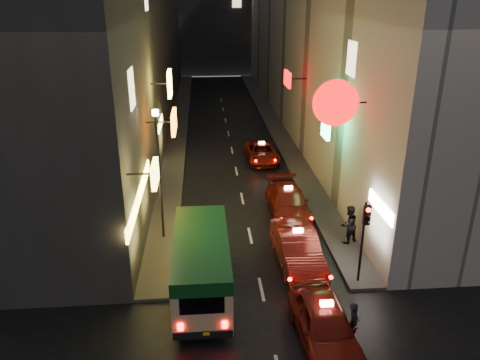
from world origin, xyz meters
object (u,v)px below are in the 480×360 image
object	(u,v)px
minibus	(202,260)
lamp_post	(159,167)
traffic_light	(365,226)
taxi_near	(325,322)
pedestrian_crossing	(354,320)

from	to	relation	value
minibus	lamp_post	bearing A→B (deg)	111.38
minibus	traffic_light	xyz separation A→B (m)	(6.36, 0.17, 1.09)
taxi_near	lamp_post	size ratio (longest dim) A/B	0.92
pedestrian_crossing	minibus	bearing A→B (deg)	75.88
traffic_light	minibus	bearing A→B (deg)	-178.47
minibus	taxi_near	distance (m)	5.16
pedestrian_crossing	lamp_post	distance (m)	10.76
pedestrian_crossing	traffic_light	world-z (taller)	traffic_light
taxi_near	traffic_light	distance (m)	4.35
minibus	taxi_near	xyz separation A→B (m)	(4.08, -3.08, -0.70)
minibus	pedestrian_crossing	xyz separation A→B (m)	(5.08, -3.03, -0.73)
minibus	traffic_light	size ratio (longest dim) A/B	1.68
taxi_near	pedestrian_crossing	distance (m)	1.00
pedestrian_crossing	traffic_light	distance (m)	3.90
minibus	pedestrian_crossing	bearing A→B (deg)	-30.81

